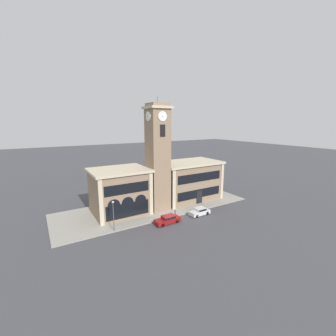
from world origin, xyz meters
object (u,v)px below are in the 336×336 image
object	(u,v)px
parked_car_mid	(200,211)
street_lamp	(113,211)
parked_car_near	(168,219)
bollard	(175,213)

from	to	relation	value
parked_car_mid	street_lamp	bearing A→B (deg)	-7.90
parked_car_near	bollard	xyz separation A→B (m)	(2.85, 2.05, -0.07)
parked_car_mid	bollard	xyz separation A→B (m)	(-4.30, 2.05, -0.06)
parked_car_mid	street_lamp	xyz separation A→B (m)	(-16.20, 1.87, 2.82)
parked_car_near	street_lamp	xyz separation A→B (m)	(-9.05, 1.87, 2.81)
parked_car_near	street_lamp	size ratio (longest dim) A/B	0.92
parked_car_mid	street_lamp	distance (m)	16.55
bollard	street_lamp	bearing A→B (deg)	-179.12
bollard	parked_car_near	bearing A→B (deg)	-144.33
street_lamp	parked_car_mid	bearing A→B (deg)	-6.57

